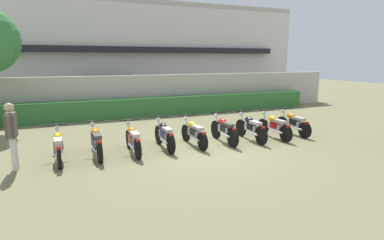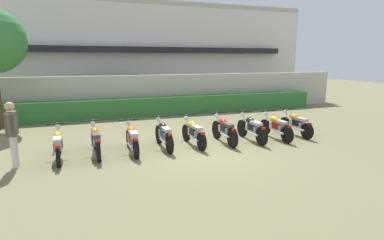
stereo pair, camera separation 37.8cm
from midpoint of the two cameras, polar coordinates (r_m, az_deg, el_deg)
ground at (r=9.40m, az=3.27°, el=-5.90°), size 60.00×60.00×0.00m
building at (r=22.58m, az=-11.14°, el=12.04°), size 23.73×6.50×6.35m
compound_wall at (r=15.99m, az=-6.99°, el=4.74°), size 22.55×0.30×1.97m
hedge_row at (r=15.38m, az=-6.35°, el=2.51°), size 18.04×0.70×0.91m
parked_car at (r=17.62m, az=-12.75°, el=4.98°), size 4.53×2.14×1.89m
motorcycle_in_row_0 at (r=9.28m, az=-22.48°, el=-4.16°), size 0.60×1.91×0.94m
motorcycle_in_row_1 at (r=9.34m, az=-16.32°, el=-3.59°), size 0.60×1.94×0.96m
motorcycle_in_row_2 at (r=9.35m, az=-9.91°, el=-3.36°), size 0.60×1.80×0.94m
motorcycle_in_row_3 at (r=9.67m, az=-4.13°, el=-2.65°), size 0.60×1.82×0.96m
motorcycle_in_row_4 at (r=9.94m, az=1.38°, el=-2.31°), size 0.60×1.83×0.94m
motorcycle_in_row_5 at (r=10.32m, az=7.04°, el=-1.78°), size 0.60×1.86×0.98m
motorcycle_in_row_6 at (r=10.75m, az=11.97°, el=-1.46°), size 0.60×1.90×0.97m
motorcycle_in_row_7 at (r=11.25m, az=16.20°, el=-1.15°), size 0.60×1.85×0.95m
motorcycle_in_row_8 at (r=11.97m, az=19.54°, el=-0.64°), size 0.60×1.79×0.94m
inspector_person at (r=9.00m, az=-29.33°, el=-1.44°), size 0.23×0.68×1.71m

